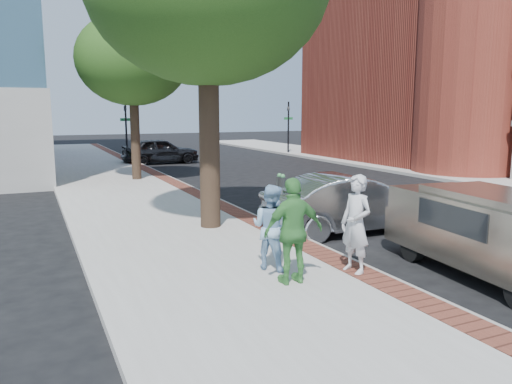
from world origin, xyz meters
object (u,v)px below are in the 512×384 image
parking_meter (281,191)px  person_gray (356,224)px  person_officer (271,227)px  sedan_silver (351,203)px  van (488,230)px  person_green (294,231)px  bg_car (160,151)px

parking_meter → person_gray: (-0.16, -3.32, -0.14)m
parking_meter → person_officer: (-1.49, -2.46, -0.24)m
person_gray → sedan_silver: size_ratio=0.40×
sedan_silver → van: (0.28, -4.03, 0.15)m
parking_meter → sedan_silver: parking_meter is taller
person_green → person_officer: bearing=-87.2°
bg_car → van: 23.08m
person_gray → person_officer: bearing=-132.9°
parking_meter → person_gray: size_ratio=0.80×
parking_meter → person_gray: 3.32m
person_green → parking_meter: bearing=-110.8°
person_green → van: bearing=170.8°
person_gray → sedan_silver: bearing=135.8°
parking_meter → person_officer: bearing=-121.2°
person_gray → sedan_silver: 3.83m
person_gray → bg_car: 22.29m
parking_meter → person_green: person_green is taller
sedan_silver → van: bearing=-173.8°
person_officer → van: bearing=-150.4°
person_gray → parking_meter: bearing=167.0°
parking_meter → bg_car: bearing=85.0°
person_gray → person_officer: 1.58m
person_gray → person_green: size_ratio=0.99×
van → parking_meter: bearing=124.1°
person_officer → bg_car: person_officer is taller
parking_meter → person_gray: bearing=-92.8°
bg_car → person_green: bearing=172.2°
sedan_silver → van: size_ratio=0.99×
sedan_silver → van: van is taller
person_officer → person_green: (-0.01, -0.89, 0.12)m
person_gray → bg_car: bearing=165.1°
parking_meter → person_gray: person_gray is taller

